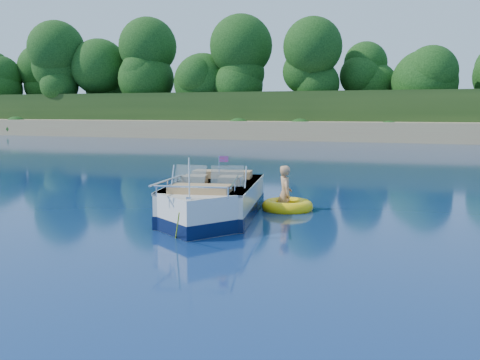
{
  "coord_description": "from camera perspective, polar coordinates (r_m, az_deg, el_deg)",
  "views": [
    {
      "loc": [
        2.62,
        -6.96,
        2.41
      ],
      "look_at": [
        -1.41,
        4.24,
        0.85
      ],
      "focal_mm": 40.0,
      "sensor_mm": 36.0,
      "label": 1
    }
  ],
  "objects": [
    {
      "name": "tow_tube",
      "position": [
        13.06,
        5.08,
        -2.81
      ],
      "size": [
        1.36,
        1.36,
        0.33
      ],
      "rotation": [
        0.0,
        0.0,
        -0.1
      ],
      "color": "yellow",
      "rests_on": "ground"
    },
    {
      "name": "treeline",
      "position": [
        48.15,
        17.0,
        10.87
      ],
      "size": [
        150.0,
        7.12,
        8.19
      ],
      "color": "black",
      "rests_on": "ground"
    },
    {
      "name": "boy",
      "position": [
        13.19,
        4.77,
        -3.09
      ],
      "size": [
        0.7,
        0.85,
        1.53
      ],
      "primitive_type": "imported",
      "rotation": [
        0.0,
        -0.17,
        2.1
      ],
      "color": "tan",
      "rests_on": "ground"
    },
    {
      "name": "ground",
      "position": [
        7.82,
        -0.8,
        -10.49
      ],
      "size": [
        160.0,
        160.0,
        0.0
      ],
      "primitive_type": "plane",
      "color": "#091C44",
      "rests_on": "ground"
    },
    {
      "name": "motorboat",
      "position": [
        11.97,
        -3.03,
        -2.51
      ],
      "size": [
        2.49,
        5.18,
        1.74
      ],
      "rotation": [
        0.0,
        0.0,
        0.19
      ],
      "color": "white",
      "rests_on": "ground"
    },
    {
      "name": "shoreline",
      "position": [
        70.8,
        17.78,
        5.94
      ],
      "size": [
        170.0,
        59.0,
        6.0
      ],
      "color": "#A3815F",
      "rests_on": "ground"
    }
  ]
}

